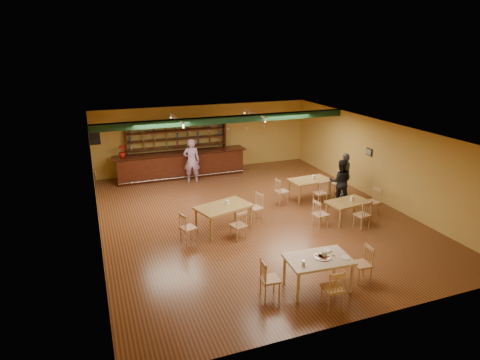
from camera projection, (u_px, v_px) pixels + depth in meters
name	position (u px, v px, depth m)	size (l,w,h in m)	color
floor	(253.00, 216.00, 14.18)	(12.00, 12.00, 0.00)	#542918
ceiling_beam	(226.00, 120.00, 15.77)	(10.00, 0.30, 0.25)	black
track_rail_left	(176.00, 118.00, 15.68)	(0.05, 2.50, 0.05)	white
track_rail_right	(254.00, 113.00, 16.74)	(0.05, 2.50, 0.05)	white
ac_unit	(94.00, 135.00, 15.58)	(0.34, 0.70, 0.48)	white
picture_left	(95.00, 176.00, 12.89)	(0.04, 0.34, 0.28)	black
picture_right	(369.00, 152.00, 15.74)	(0.04, 0.34, 0.28)	black
bar_counter	(181.00, 165.00, 18.14)	(5.81, 0.85, 1.13)	black
back_bar_hutch	(177.00, 149.00, 18.52)	(4.50, 0.40, 2.28)	black
poinsettia	(122.00, 151.00, 17.07)	(0.29, 0.29, 0.52)	#B21810
dining_table_b	(309.00, 189.00, 15.70)	(1.51, 0.91, 0.76)	olive
dining_table_c	(224.00, 218.00, 12.97)	(1.68, 1.01, 0.84)	olive
dining_table_d	(347.00, 211.00, 13.73)	(1.38, 0.83, 0.69)	olive
near_table	(317.00, 273.00, 9.90)	(1.53, 0.98, 0.82)	tan
pizza_tray	(322.00, 257.00, 9.80)	(0.40, 0.40, 0.01)	silver
parmesan_shaker	(304.00, 263.00, 9.44)	(0.07, 0.07, 0.11)	#EAE5C6
napkin_stack	(327.00, 251.00, 10.08)	(0.20, 0.15, 0.03)	white
pizza_server	(327.00, 254.00, 9.90)	(0.32, 0.09, 0.00)	silver
side_plate	(345.00, 258.00, 9.77)	(0.22, 0.22, 0.01)	white
patron_bar	(192.00, 161.00, 17.38)	(0.69, 0.45, 1.89)	#9B51AF
patron_right_a	(340.00, 182.00, 15.11)	(0.81, 0.63, 1.66)	black
patron_right_b	(345.00, 175.00, 15.74)	(1.01, 0.42, 1.73)	slate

